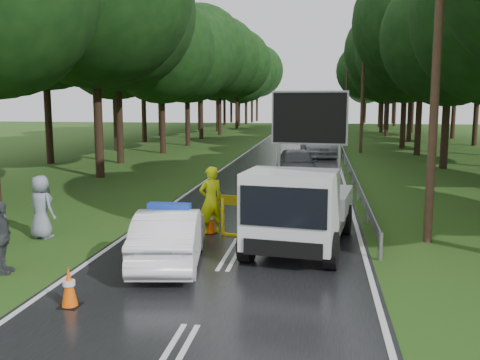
% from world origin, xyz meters
% --- Properties ---
extents(ground, '(160.00, 160.00, 0.00)m').
position_xyz_m(ground, '(0.00, 0.00, 0.00)').
color(ground, '#2A4A15').
rests_on(ground, ground).
extents(road, '(7.00, 140.00, 0.02)m').
position_xyz_m(road, '(0.00, 30.00, 0.01)').
color(road, black).
rests_on(road, ground).
extents(guardrail, '(0.12, 60.06, 0.70)m').
position_xyz_m(guardrail, '(3.70, 29.67, 0.55)').
color(guardrail, gray).
rests_on(guardrail, ground).
extents(utility_pole_near, '(1.40, 0.24, 10.00)m').
position_xyz_m(utility_pole_near, '(5.20, 2.00, 5.06)').
color(utility_pole_near, '#41281E').
rests_on(utility_pole_near, ground).
extents(utility_pole_mid, '(1.40, 0.24, 10.00)m').
position_xyz_m(utility_pole_mid, '(5.20, 28.00, 5.06)').
color(utility_pole_mid, '#41281E').
rests_on(utility_pole_mid, ground).
extents(utility_pole_far, '(1.40, 0.24, 10.00)m').
position_xyz_m(utility_pole_far, '(5.20, 54.00, 5.06)').
color(utility_pole_far, '#41281E').
rests_on(utility_pole_far, ground).
extents(police_sedan, '(2.08, 4.30, 1.49)m').
position_xyz_m(police_sedan, '(-1.35, -1.09, 0.68)').
color(police_sedan, white).
rests_on(police_sedan, ground).
extents(work_truck, '(2.96, 5.44, 4.14)m').
position_xyz_m(work_truck, '(1.68, 0.66, 1.12)').
color(work_truck, gray).
rests_on(work_truck, ground).
extents(barrier, '(2.89, 0.70, 1.22)m').
position_xyz_m(barrier, '(0.80, 1.50, 0.92)').
color(barrier, yellow).
rests_on(barrier, ground).
extents(officer, '(0.88, 0.82, 2.01)m').
position_xyz_m(officer, '(-0.98, 2.00, 1.01)').
color(officer, '#E0F40D').
rests_on(officer, ground).
extents(civilian, '(1.07, 0.94, 1.85)m').
position_xyz_m(civilian, '(1.50, 1.39, 0.92)').
color(civilian, '#174599').
rests_on(civilian, ground).
extents(bystander_mid, '(0.60, 1.04, 1.67)m').
position_xyz_m(bystander_mid, '(-4.93, -2.32, 0.83)').
color(bystander_mid, '#3B3F43').
rests_on(bystander_mid, ground).
extents(bystander_right, '(1.04, 0.87, 1.82)m').
position_xyz_m(bystander_right, '(-5.67, 0.78, 0.91)').
color(bystander_right, gray).
rests_on(bystander_right, ground).
extents(queue_car_first, '(2.46, 4.88, 1.59)m').
position_xyz_m(queue_car_first, '(1.04, 13.16, 0.80)').
color(queue_car_first, '#42444A').
rests_on(queue_car_first, ground).
extents(queue_car_second, '(3.03, 5.91, 1.64)m').
position_xyz_m(queue_car_second, '(2.09, 25.11, 0.82)').
color(queue_car_second, '#A7AAAF').
rests_on(queue_car_second, ground).
extents(queue_car_third, '(2.66, 5.28, 1.43)m').
position_xyz_m(queue_car_third, '(2.44, 31.11, 0.72)').
color(queue_car_third, black).
rests_on(queue_car_third, ground).
extents(queue_car_fourth, '(1.78, 4.77, 1.56)m').
position_xyz_m(queue_car_fourth, '(1.30, 39.88, 0.78)').
color(queue_car_fourth, '#45474D').
rests_on(queue_car_fourth, ground).
extents(cone_near_left, '(0.38, 0.38, 0.81)m').
position_xyz_m(cone_near_left, '(-2.50, -4.00, 0.39)').
color(cone_near_left, black).
rests_on(cone_near_left, ground).
extents(cone_center, '(0.39, 0.39, 0.83)m').
position_xyz_m(cone_center, '(-1.00, 2.00, 0.40)').
color(cone_center, black).
rests_on(cone_center, ground).
extents(cone_far, '(0.31, 0.31, 0.67)m').
position_xyz_m(cone_far, '(0.64, 2.54, 0.32)').
color(cone_far, black).
rests_on(cone_far, ground).
extents(cone_left_mid, '(0.30, 0.30, 0.64)m').
position_xyz_m(cone_left_mid, '(-3.21, 3.00, 0.31)').
color(cone_left_mid, black).
rests_on(cone_left_mid, ground).
extents(cone_right, '(0.30, 0.30, 0.64)m').
position_xyz_m(cone_right, '(2.40, 3.94, 0.31)').
color(cone_right, black).
rests_on(cone_right, ground).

